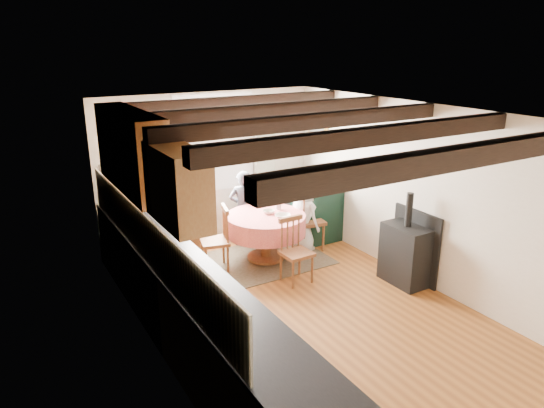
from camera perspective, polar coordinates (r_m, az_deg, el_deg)
floor at (r=6.22m, az=3.84°, el=-12.12°), size 3.60×5.50×0.00m
ceiling at (r=5.43m, az=4.37°, el=10.34°), size 3.60×5.50×0.00m
wall_back at (r=8.03m, az=-7.12°, el=4.06°), size 3.60×0.00×2.40m
wall_front at (r=4.00m, az=27.65°, el=-13.04°), size 3.60×0.00×2.40m
wall_left at (r=4.98m, az=-13.31°, el=-5.19°), size 0.00×5.50×2.40m
wall_right at (r=6.86m, az=16.59°, el=0.99°), size 0.00×5.50×2.40m
beam_a at (r=4.00m, az=20.98°, el=5.08°), size 3.60×0.16×0.16m
beam_b at (r=4.67m, az=11.42°, el=7.65°), size 3.60×0.16×0.16m
beam_c at (r=5.44m, az=4.35°, el=9.40°), size 3.60×0.16×0.16m
beam_d at (r=6.28m, az=-0.94°, el=10.61°), size 3.60×0.16×0.16m
beam_e at (r=7.16m, az=-4.99°, el=11.47°), size 3.60×0.16×0.16m
splash_left at (r=5.25m, az=-14.11°, el=-4.01°), size 0.02×4.50×0.55m
splash_back at (r=7.68m, az=-13.90°, el=3.02°), size 1.40×0.02×0.55m
base_cabinet_left at (r=5.40m, az=-9.63°, el=-12.03°), size 0.60×5.30×0.88m
base_cabinet_back at (r=7.64m, az=-13.20°, el=-3.00°), size 1.30×0.60×0.88m
worktop_left at (r=5.19m, az=-9.69°, el=-7.58°), size 0.64×5.30×0.04m
worktop_back at (r=7.48m, az=-13.41°, el=0.25°), size 1.30×0.64×0.04m
wall_cabinet_glass at (r=5.91m, az=-15.85°, el=5.92°), size 0.34×1.80×0.90m
wall_cabinet_solid at (r=4.53m, az=-10.74°, el=2.04°), size 0.34×0.90×0.70m
window_frame at (r=7.97m, az=-6.52°, el=6.92°), size 1.34×0.03×1.54m
window_pane at (r=7.97m, az=-6.54°, el=6.93°), size 1.20×0.01×1.40m
curtain_left at (r=7.71m, az=-11.89°, el=2.44°), size 0.35×0.10×2.10m
curtain_right at (r=8.38m, az=-0.85°, el=4.09°), size 0.35×0.10×2.10m
curtain_rod at (r=7.80m, az=-6.42°, el=11.15°), size 2.00×0.03×0.03m
wall_picture at (r=8.40m, az=5.24°, el=8.23°), size 0.04×0.50×0.60m
wall_plate at (r=8.36m, az=-0.51°, el=8.26°), size 0.30×0.02×0.30m
rug at (r=7.56m, az=-0.71°, el=-6.30°), size 1.75×1.36×0.01m
dining_table at (r=7.42m, az=-0.72°, el=-3.85°), size 1.18×1.18×0.71m
chair_near at (r=6.73m, az=2.84°, el=-5.38°), size 0.40×0.41×0.90m
chair_left at (r=7.11m, az=-6.58°, el=-4.00°), size 0.51×0.50×0.94m
chair_right at (r=7.79m, az=4.30°, el=-1.70°), size 0.51×0.49×0.99m
aga_range at (r=8.36m, az=4.21°, el=-0.38°), size 0.68×1.06×0.97m
cast_iron_stove at (r=6.86m, az=15.09°, el=-3.87°), size 0.38×0.63×1.27m
child_far at (r=7.92m, az=-3.32°, el=-0.48°), size 0.51×0.42×1.22m
child_right at (r=7.70m, az=3.57°, el=-1.41°), size 0.49×0.62×1.12m
bowl_a at (r=7.16m, az=1.25°, el=-1.41°), size 0.31×0.31×0.05m
bowl_b at (r=7.34m, az=-0.38°, el=-0.91°), size 0.22×0.22×0.05m
cup at (r=7.53m, az=0.74°, el=-0.24°), size 0.14×0.14×0.10m
canister_tall at (r=7.32m, az=-15.97°, el=0.88°), size 0.15×0.15×0.26m
canister_wide at (r=7.53m, az=-13.12°, el=1.42°), size 0.19×0.19×0.22m
canister_slim at (r=7.48m, az=-11.60°, el=1.58°), size 0.09×0.09×0.26m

